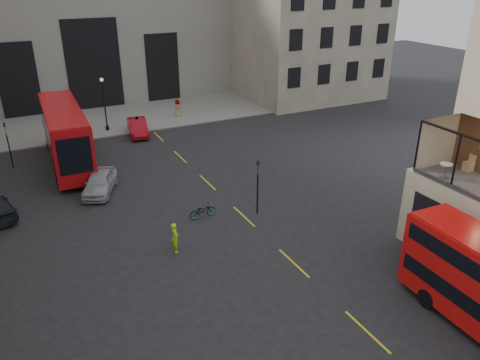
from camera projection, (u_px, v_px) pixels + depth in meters
name	position (u px, v px, depth m)	size (l,w,h in m)	color
ground	(400.00, 318.00, 21.72)	(140.00, 140.00, 0.00)	black
gateway	(81.00, 20.00, 54.80)	(35.00, 10.60, 18.00)	gray
building_right	(298.00, 8.00, 58.19)	(16.60, 18.60, 20.00)	#AC9F8A
pavement_far	(99.00, 120.00, 50.10)	(40.00, 12.00, 0.12)	slate
traffic_light_near	(258.00, 180.00, 30.06)	(0.16, 0.20, 3.80)	black
traffic_light_far	(7.00, 139.00, 37.29)	(0.16, 0.20, 3.80)	black
street_lamp_b	(105.00, 108.00, 45.89)	(0.36, 0.36, 5.33)	black
bus_far	(65.00, 133.00, 37.75)	(3.18, 12.26, 4.86)	#AD0C0F
car_a	(100.00, 182.00, 33.69)	(1.85, 4.59, 1.56)	#A1A4A9
car_b	(138.00, 127.00, 45.53)	(1.67, 4.79, 1.58)	#9C0914
bicycle	(202.00, 211.00, 30.37)	(0.64, 1.84, 0.96)	gray
cyclist	(175.00, 237.00, 26.51)	(0.66, 0.44, 1.82)	#ACE217
pedestrian_b	(82.00, 121.00, 47.37)	(1.05, 0.60, 1.62)	gray
pedestrian_c	(138.00, 125.00, 45.57)	(1.07, 0.45, 1.83)	gray
pedestrian_d	(178.00, 108.00, 50.99)	(0.95, 0.62, 1.94)	gray
cafe_table_far	(446.00, 169.00, 24.78)	(0.66, 0.66, 0.82)	white
cafe_chair_d	(468.00, 166.00, 25.84)	(0.49, 0.49, 0.92)	#DEBC80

